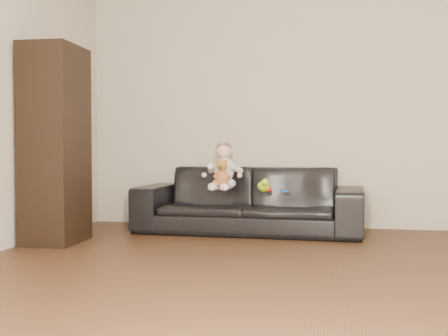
% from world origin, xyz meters
% --- Properties ---
extents(floor, '(5.50, 5.50, 0.00)m').
position_xyz_m(floor, '(0.00, 0.00, 0.00)').
color(floor, '#462B18').
rests_on(floor, ground).
extents(wall_back, '(5.00, 0.00, 5.00)m').
position_xyz_m(wall_back, '(0.00, 2.75, 1.30)').
color(wall_back, beige).
rests_on(wall_back, ground).
extents(sofa, '(2.28, 0.97, 0.66)m').
position_xyz_m(sofa, '(-0.64, 2.25, 0.33)').
color(sofa, black).
rests_on(sofa, floor).
extents(cabinet, '(0.46, 0.62, 1.77)m').
position_xyz_m(cabinet, '(-2.26, 1.30, 0.88)').
color(cabinet, black).
rests_on(cabinet, floor).
extents(shelf_item, '(0.19, 0.26, 0.28)m').
position_xyz_m(shelf_item, '(-2.24, 1.30, 1.28)').
color(shelf_item, silver).
rests_on(shelf_item, cabinet).
extents(baby, '(0.34, 0.42, 0.48)m').
position_xyz_m(baby, '(-0.88, 2.13, 0.64)').
color(baby, '#F5CED3').
rests_on(baby, sofa).
extents(teddy_bear, '(0.17, 0.17, 0.25)m').
position_xyz_m(teddy_bear, '(-0.87, 1.98, 0.61)').
color(teddy_bear, '#A6692F').
rests_on(teddy_bear, sofa).
extents(toy_green, '(0.16, 0.18, 0.11)m').
position_xyz_m(toy_green, '(-0.46, 1.97, 0.49)').
color(toy_green, '#90CC18').
rests_on(toy_green, sofa).
extents(toy_rattle, '(0.08, 0.08, 0.07)m').
position_xyz_m(toy_rattle, '(-0.42, 1.97, 0.47)').
color(toy_rattle, red).
rests_on(toy_rattle, sofa).
extents(toy_blue_disc, '(0.11, 0.11, 0.01)m').
position_xyz_m(toy_blue_disc, '(-0.27, 2.07, 0.44)').
color(toy_blue_disc, blue).
rests_on(toy_blue_disc, sofa).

